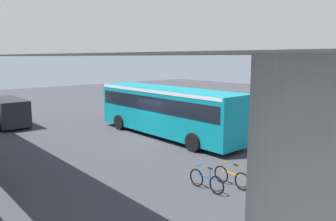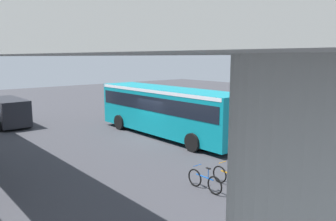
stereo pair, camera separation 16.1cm
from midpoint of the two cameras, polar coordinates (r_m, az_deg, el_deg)
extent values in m
plane|color=#38383D|center=(21.07, -2.61, -4.77)|extent=(80.00, 80.00, 0.00)
cube|color=#0C8493|center=(21.22, -0.44, 0.08)|extent=(11.50, 2.55, 2.86)
cube|color=black|center=(21.14, -0.45, 1.46)|extent=(11.04, 2.59, 0.90)
cube|color=white|center=(21.05, -0.45, 3.60)|extent=(11.27, 2.58, 0.20)
cube|color=black|center=(25.77, -8.85, 2.38)|extent=(0.04, 2.24, 1.20)
cylinder|color=black|center=(23.60, -8.65, -2.04)|extent=(1.04, 0.30, 1.04)
cylinder|color=black|center=(25.03, -3.73, -1.30)|extent=(1.04, 0.30, 1.04)
cylinder|color=black|center=(17.98, 4.17, -5.55)|extent=(1.04, 0.30, 1.04)
cylinder|color=black|center=(19.83, 9.37, -4.24)|extent=(1.04, 0.30, 1.04)
cube|color=black|center=(27.18, -26.36, -0.13)|extent=(4.80, 1.95, 1.86)
cube|color=black|center=(27.13, -26.41, 0.61)|extent=(4.42, 1.98, 0.56)
cylinder|color=black|center=(29.06, -25.21, -1.05)|extent=(0.68, 0.22, 0.68)
cylinder|color=black|center=(25.56, -27.41, -2.53)|extent=(0.68, 0.22, 0.68)
cylinder|color=black|center=(26.07, -23.26, -2.02)|extent=(0.68, 0.22, 0.68)
torus|color=black|center=(13.40, 4.63, -11.56)|extent=(0.72, 0.06, 0.72)
torus|color=black|center=(12.74, 8.10, -12.76)|extent=(0.72, 0.06, 0.72)
cube|color=blue|center=(13.00, 6.33, -11.41)|extent=(0.89, 0.04, 0.04)
cylinder|color=blue|center=(12.81, 6.98, -10.79)|extent=(0.03, 0.03, 0.40)
cube|color=black|center=(12.74, 7.00, -9.94)|extent=(0.20, 0.08, 0.04)
cylinder|color=blue|center=(13.13, 5.06, -9.46)|extent=(0.02, 0.44, 0.02)
torus|color=black|center=(13.88, 8.91, -10.90)|extent=(0.72, 0.06, 0.72)
torus|color=black|center=(13.28, 12.45, -11.96)|extent=(0.72, 0.06, 0.72)
cube|color=orange|center=(13.51, 10.66, -10.71)|extent=(0.89, 0.04, 0.04)
cylinder|color=orange|center=(13.33, 11.33, -10.09)|extent=(0.03, 0.03, 0.40)
cube|color=black|center=(13.27, 11.36, -9.27)|extent=(0.20, 0.08, 0.04)
cylinder|color=orange|center=(13.62, 9.38, -8.85)|extent=(0.02, 0.44, 0.02)
cylinder|color=#2D2D38|center=(27.94, -7.17, -0.44)|extent=(0.32, 0.32, 0.85)
cylinder|color=#19724C|center=(27.82, -7.20, 1.14)|extent=(0.38, 0.38, 0.70)
sphere|color=tan|center=(27.75, -7.22, 2.12)|extent=(0.22, 0.22, 0.22)
cylinder|color=slate|center=(27.56, -2.88, 1.54)|extent=(0.08, 0.08, 2.80)
cube|color=yellow|center=(27.43, -2.90, 3.82)|extent=(0.04, 0.60, 0.60)
cube|color=silver|center=(20.11, 10.42, -5.60)|extent=(2.00, 0.20, 0.01)
cube|color=silver|center=(22.72, 2.49, -3.72)|extent=(2.00, 0.20, 0.01)
cube|color=silver|center=(25.70, -3.69, -2.20)|extent=(2.00, 0.20, 0.01)
camera|label=1|loc=(0.08, -90.21, -0.03)|focal=35.01mm
camera|label=2|loc=(0.08, 89.79, 0.03)|focal=35.01mm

